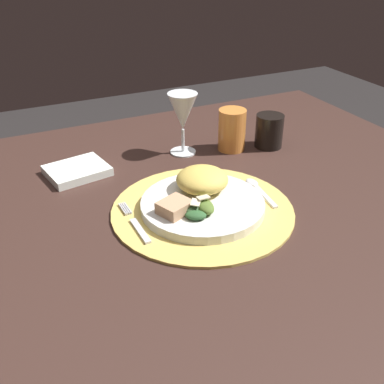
{
  "coord_description": "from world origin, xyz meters",
  "views": [
    {
      "loc": [
        -0.33,
        -0.76,
        1.26
      ],
      "look_at": [
        0.03,
        0.01,
        0.77
      ],
      "focal_mm": 43.33,
      "sensor_mm": 36.0,
      "label": 1
    }
  ],
  "objects_px": {
    "dining_table": "(180,246)",
    "fork": "(135,224)",
    "dark_tumbler": "(269,131)",
    "spoon": "(257,188)",
    "amber_tumbler": "(232,130)",
    "napkin": "(77,171)",
    "wine_glass": "(183,113)",
    "dinner_plate": "(203,205)"
  },
  "relations": [
    {
      "from": "dining_table",
      "to": "dark_tumbler",
      "type": "xyz_separation_m",
      "value": [
        0.33,
        0.17,
        0.15
      ]
    },
    {
      "from": "fork",
      "to": "dinner_plate",
      "type": "bearing_deg",
      "value": -1.4
    },
    {
      "from": "fork",
      "to": "dark_tumbler",
      "type": "distance_m",
      "value": 0.5
    },
    {
      "from": "napkin",
      "to": "wine_glass",
      "type": "bearing_deg",
      "value": 0.49
    },
    {
      "from": "dark_tumbler",
      "to": "amber_tumbler",
      "type": "bearing_deg",
      "value": 164.42
    },
    {
      "from": "dinner_plate",
      "to": "dark_tumbler",
      "type": "bearing_deg",
      "value": 35.43
    },
    {
      "from": "dining_table",
      "to": "dinner_plate",
      "type": "xyz_separation_m",
      "value": [
        0.03,
        -0.04,
        0.12
      ]
    },
    {
      "from": "fork",
      "to": "wine_glass",
      "type": "distance_m",
      "value": 0.37
    },
    {
      "from": "dining_table",
      "to": "amber_tumbler",
      "type": "bearing_deg",
      "value": 39.94
    },
    {
      "from": "dinner_plate",
      "to": "dark_tumbler",
      "type": "height_order",
      "value": "dark_tumbler"
    },
    {
      "from": "dining_table",
      "to": "dinner_plate",
      "type": "height_order",
      "value": "dinner_plate"
    },
    {
      "from": "dark_tumbler",
      "to": "napkin",
      "type": "bearing_deg",
      "value": 173.27
    },
    {
      "from": "amber_tumbler",
      "to": "dark_tumbler",
      "type": "bearing_deg",
      "value": -15.58
    },
    {
      "from": "wine_glass",
      "to": "dark_tumbler",
      "type": "relative_size",
      "value": 1.81
    },
    {
      "from": "wine_glass",
      "to": "amber_tumbler",
      "type": "bearing_deg",
      "value": -15.3
    },
    {
      "from": "dinner_plate",
      "to": "spoon",
      "type": "relative_size",
      "value": 1.9
    },
    {
      "from": "dining_table",
      "to": "spoon",
      "type": "bearing_deg",
      "value": -6.79
    },
    {
      "from": "spoon",
      "to": "wine_glass",
      "type": "bearing_deg",
      "value": 104.01
    },
    {
      "from": "dining_table",
      "to": "dinner_plate",
      "type": "relative_size",
      "value": 5.61
    },
    {
      "from": "dining_table",
      "to": "napkin",
      "type": "relative_size",
      "value": 10.51
    },
    {
      "from": "dining_table",
      "to": "fork",
      "type": "height_order",
      "value": "fork"
    },
    {
      "from": "fork",
      "to": "dark_tumbler",
      "type": "bearing_deg",
      "value": 25.41
    },
    {
      "from": "dinner_plate",
      "to": "fork",
      "type": "height_order",
      "value": "dinner_plate"
    },
    {
      "from": "dinner_plate",
      "to": "wine_glass",
      "type": "xyz_separation_m",
      "value": [
        0.08,
        0.28,
        0.09
      ]
    },
    {
      "from": "fork",
      "to": "wine_glass",
      "type": "bearing_deg",
      "value": 50.35
    },
    {
      "from": "dining_table",
      "to": "fork",
      "type": "distance_m",
      "value": 0.17
    },
    {
      "from": "spoon",
      "to": "wine_glass",
      "type": "distance_m",
      "value": 0.28
    },
    {
      "from": "dinner_plate",
      "to": "spoon",
      "type": "xyz_separation_m",
      "value": [
        0.15,
        0.02,
        -0.01
      ]
    },
    {
      "from": "dark_tumbler",
      "to": "wine_glass",
      "type": "bearing_deg",
      "value": 164.57
    },
    {
      "from": "spoon",
      "to": "napkin",
      "type": "bearing_deg",
      "value": 143.38
    },
    {
      "from": "fork",
      "to": "dark_tumbler",
      "type": "height_order",
      "value": "dark_tumbler"
    },
    {
      "from": "dining_table",
      "to": "wine_glass",
      "type": "bearing_deg",
      "value": 63.82
    },
    {
      "from": "wine_glass",
      "to": "dark_tumbler",
      "type": "height_order",
      "value": "wine_glass"
    },
    {
      "from": "dinner_plate",
      "to": "amber_tumbler",
      "type": "relative_size",
      "value": 2.35
    },
    {
      "from": "dining_table",
      "to": "fork",
      "type": "xyz_separation_m",
      "value": [
        -0.11,
        -0.04,
        0.12
      ]
    },
    {
      "from": "dining_table",
      "to": "wine_glass",
      "type": "relative_size",
      "value": 9.0
    },
    {
      "from": "wine_glass",
      "to": "spoon",
      "type": "bearing_deg",
      "value": -75.99
    },
    {
      "from": "dark_tumbler",
      "to": "spoon",
      "type": "bearing_deg",
      "value": -129.13
    },
    {
      "from": "fork",
      "to": "dark_tumbler",
      "type": "xyz_separation_m",
      "value": [
        0.45,
        0.21,
        0.03
      ]
    },
    {
      "from": "fork",
      "to": "napkin",
      "type": "relative_size",
      "value": 1.14
    },
    {
      "from": "spoon",
      "to": "wine_glass",
      "type": "relative_size",
      "value": 0.84
    },
    {
      "from": "dining_table",
      "to": "fork",
      "type": "bearing_deg",
      "value": -160.2
    }
  ]
}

